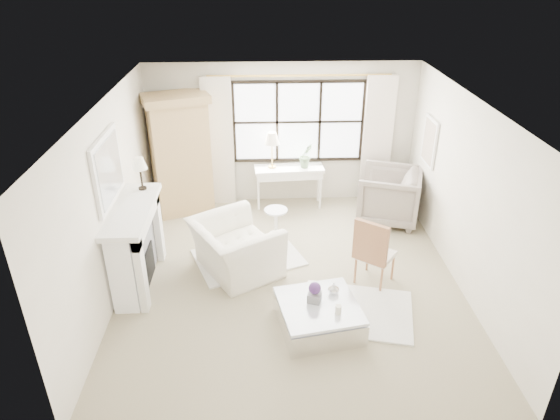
# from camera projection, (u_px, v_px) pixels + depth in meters

# --- Properties ---
(floor) EXTENTS (5.50, 5.50, 0.00)m
(floor) POSITION_uv_depth(u_px,v_px,m) (290.00, 278.00, 7.62)
(floor) COLOR tan
(floor) RESTS_ON ground
(ceiling) EXTENTS (5.50, 5.50, 0.00)m
(ceiling) POSITION_uv_depth(u_px,v_px,m) (292.00, 104.00, 6.37)
(ceiling) COLOR white
(ceiling) RESTS_ON ground
(wall_back) EXTENTS (5.00, 0.00, 5.00)m
(wall_back) POSITION_uv_depth(u_px,v_px,m) (282.00, 134.00, 9.43)
(wall_back) COLOR beige
(wall_back) RESTS_ON ground
(wall_front) EXTENTS (5.00, 0.00, 5.00)m
(wall_front) POSITION_uv_depth(u_px,v_px,m) (309.00, 332.00, 4.56)
(wall_front) COLOR beige
(wall_front) RESTS_ON ground
(wall_left) EXTENTS (0.00, 5.50, 5.50)m
(wall_left) POSITION_uv_depth(u_px,v_px,m) (111.00, 202.00, 6.90)
(wall_left) COLOR white
(wall_left) RESTS_ON ground
(wall_right) EXTENTS (0.00, 5.50, 5.50)m
(wall_right) POSITION_uv_depth(u_px,v_px,m) (466.00, 196.00, 7.08)
(wall_right) COLOR silver
(wall_right) RESTS_ON ground
(window_pane) EXTENTS (2.40, 0.02, 1.50)m
(window_pane) POSITION_uv_depth(u_px,v_px,m) (298.00, 122.00, 9.30)
(window_pane) COLOR white
(window_pane) RESTS_ON wall_back
(window_frame) EXTENTS (2.50, 0.04, 1.50)m
(window_frame) POSITION_uv_depth(u_px,v_px,m) (298.00, 122.00, 9.29)
(window_frame) COLOR black
(window_frame) RESTS_ON wall_back
(curtain_rod) EXTENTS (3.30, 0.04, 0.04)m
(curtain_rod) POSITION_uv_depth(u_px,v_px,m) (299.00, 75.00, 8.85)
(curtain_rod) COLOR gold
(curtain_rod) RESTS_ON wall_back
(curtain_left) EXTENTS (0.55, 0.10, 2.47)m
(curtain_left) POSITION_uv_depth(u_px,v_px,m) (219.00, 143.00, 9.35)
(curtain_left) COLOR silver
(curtain_left) RESTS_ON ground
(curtain_right) EXTENTS (0.55, 0.10, 2.47)m
(curtain_right) POSITION_uv_depth(u_px,v_px,m) (377.00, 141.00, 9.46)
(curtain_right) COLOR white
(curtain_right) RESTS_ON ground
(fireplace) EXTENTS (0.58, 1.66, 1.26)m
(fireplace) POSITION_uv_depth(u_px,v_px,m) (134.00, 245.00, 7.24)
(fireplace) COLOR white
(fireplace) RESTS_ON ground
(mirror_frame) EXTENTS (0.05, 1.15, 0.95)m
(mirror_frame) POSITION_uv_depth(u_px,v_px,m) (107.00, 169.00, 6.68)
(mirror_frame) COLOR white
(mirror_frame) RESTS_ON wall_left
(mirror_glass) EXTENTS (0.02, 1.00, 0.80)m
(mirror_glass) POSITION_uv_depth(u_px,v_px,m) (110.00, 169.00, 6.68)
(mirror_glass) COLOR silver
(mirror_glass) RESTS_ON wall_left
(art_frame) EXTENTS (0.04, 0.62, 0.82)m
(art_frame) POSITION_uv_depth(u_px,v_px,m) (430.00, 142.00, 8.49)
(art_frame) COLOR white
(art_frame) RESTS_ON wall_right
(art_canvas) EXTENTS (0.01, 0.52, 0.72)m
(art_canvas) POSITION_uv_depth(u_px,v_px,m) (429.00, 142.00, 8.49)
(art_canvas) COLOR #BEAA93
(art_canvas) RESTS_ON wall_right
(mantel_lamp) EXTENTS (0.22, 0.22, 0.51)m
(mantel_lamp) POSITION_uv_depth(u_px,v_px,m) (139.00, 165.00, 7.31)
(mantel_lamp) COLOR black
(mantel_lamp) RESTS_ON fireplace
(armoire) EXTENTS (1.29, 1.04, 2.24)m
(armoire) POSITION_uv_depth(u_px,v_px,m) (181.00, 154.00, 9.10)
(armoire) COLOR tan
(armoire) RESTS_ON floor
(console_table) EXTENTS (1.33, 0.54, 0.80)m
(console_table) POSITION_uv_depth(u_px,v_px,m) (289.00, 186.00, 9.61)
(console_table) COLOR white
(console_table) RESTS_ON floor
(console_lamp) EXTENTS (0.28, 0.28, 0.69)m
(console_lamp) POSITION_uv_depth(u_px,v_px,m) (272.00, 139.00, 9.16)
(console_lamp) COLOR #B78E3F
(console_lamp) RESTS_ON console_table
(orchid_plant) EXTENTS (0.31, 0.28, 0.47)m
(orchid_plant) POSITION_uv_depth(u_px,v_px,m) (306.00, 156.00, 9.32)
(orchid_plant) COLOR #5A7850
(orchid_plant) RESTS_ON console_table
(side_table) EXTENTS (0.40, 0.40, 0.51)m
(side_table) POSITION_uv_depth(u_px,v_px,m) (276.00, 219.00, 8.61)
(side_table) COLOR white
(side_table) RESTS_ON floor
(rug_left) EXTENTS (1.93, 1.65, 0.03)m
(rug_left) POSITION_uv_depth(u_px,v_px,m) (248.00, 257.00, 8.10)
(rug_left) COLOR silver
(rug_left) RESTS_ON floor
(rug_right) EXTENTS (1.74, 1.46, 0.03)m
(rug_right) POSITION_uv_depth(u_px,v_px,m) (356.00, 311.00, 6.91)
(rug_right) COLOR white
(rug_right) RESTS_ON floor
(club_armchair) EXTENTS (1.60, 1.66, 0.82)m
(club_armchair) POSITION_uv_depth(u_px,v_px,m) (235.00, 248.00, 7.61)
(club_armchair) COLOR white
(club_armchair) RESTS_ON floor
(wingback_chair) EXTENTS (1.34, 1.33, 0.98)m
(wingback_chair) POSITION_uv_depth(u_px,v_px,m) (389.00, 195.00, 9.06)
(wingback_chair) COLOR gray
(wingback_chair) RESTS_ON floor
(french_chair) EXTENTS (0.68, 0.68, 1.08)m
(french_chair) POSITION_uv_depth(u_px,v_px,m) (374.00, 264.00, 7.40)
(french_chair) COLOR #AE7249
(french_chair) RESTS_ON floor
(coffee_table) EXTENTS (1.17, 1.17, 0.38)m
(coffee_table) POSITION_uv_depth(u_px,v_px,m) (319.00, 316.00, 6.54)
(coffee_table) COLOR white
(coffee_table) RESTS_ON floor
(planter_box) EXTENTS (0.21, 0.21, 0.12)m
(planter_box) POSITION_uv_depth(u_px,v_px,m) (314.00, 297.00, 6.49)
(planter_box) COLOR slate
(planter_box) RESTS_ON coffee_table
(planter_flowers) EXTENTS (0.16, 0.16, 0.16)m
(planter_flowers) POSITION_uv_depth(u_px,v_px,m) (315.00, 288.00, 6.42)
(planter_flowers) COLOR #4C2967
(planter_flowers) RESTS_ON planter_box
(pillar_candle) EXTENTS (0.08, 0.08, 0.12)m
(pillar_candle) POSITION_uv_depth(u_px,v_px,m) (338.00, 310.00, 6.26)
(pillar_candle) COLOR silver
(pillar_candle) RESTS_ON coffee_table
(coffee_vase) EXTENTS (0.19, 0.19, 0.16)m
(coffee_vase) POSITION_uv_depth(u_px,v_px,m) (334.00, 288.00, 6.62)
(coffee_vase) COLOR silver
(coffee_vase) RESTS_ON coffee_table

